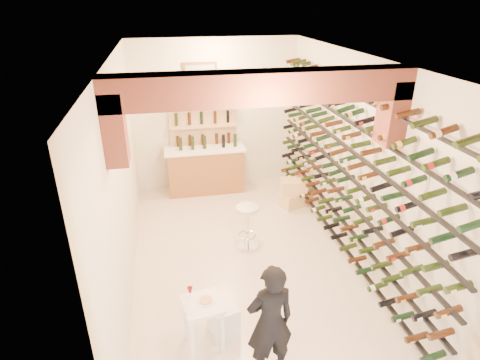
% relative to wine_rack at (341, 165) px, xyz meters
% --- Properties ---
extents(ground, '(6.00, 6.00, 0.00)m').
position_rel_wine_rack_xyz_m(ground, '(-1.53, 0.00, -1.55)').
color(ground, beige).
rests_on(ground, ground).
extents(room_shell, '(3.52, 6.02, 3.21)m').
position_rel_wine_rack_xyz_m(room_shell, '(-1.53, -0.26, 0.70)').
color(room_shell, beige).
rests_on(room_shell, ground).
extents(wine_rack, '(0.32, 5.70, 2.56)m').
position_rel_wine_rack_xyz_m(wine_rack, '(0.00, 0.00, 0.00)').
color(wine_rack, black).
rests_on(wine_rack, ground).
extents(back_counter, '(1.70, 0.62, 1.29)m').
position_rel_wine_rack_xyz_m(back_counter, '(-1.83, 2.65, -1.02)').
color(back_counter, '#9B5F2F').
rests_on(back_counter, ground).
extents(back_shelving, '(1.40, 0.31, 2.73)m').
position_rel_wine_rack_xyz_m(back_shelving, '(-1.83, 2.89, -0.38)').
color(back_shelving, tan).
rests_on(back_shelving, ground).
extents(tasting_table, '(0.52, 0.52, 0.80)m').
position_rel_wine_rack_xyz_m(tasting_table, '(-2.36, -1.62, -1.01)').
color(tasting_table, white).
rests_on(tasting_table, ground).
extents(white_stool, '(0.41, 0.41, 0.42)m').
position_rel_wine_rack_xyz_m(white_stool, '(-2.10, -1.48, -1.34)').
color(white_stool, white).
rests_on(white_stool, ground).
extents(person, '(0.56, 0.40, 1.46)m').
position_rel_wine_rack_xyz_m(person, '(-1.68, -2.14, -0.82)').
color(person, black).
rests_on(person, ground).
extents(chrome_barstool, '(0.40, 0.40, 0.77)m').
position_rel_wine_rack_xyz_m(chrome_barstool, '(-1.40, 0.36, -1.10)').
color(chrome_barstool, silver).
rests_on(chrome_barstool, ground).
extents(crate_lower, '(0.59, 0.50, 0.30)m').
position_rel_wine_rack_xyz_m(crate_lower, '(-0.17, 1.59, -1.40)').
color(crate_lower, '#DEB57A').
rests_on(crate_lower, ground).
extents(crate_upper, '(0.54, 0.41, 0.29)m').
position_rel_wine_rack_xyz_m(crate_upper, '(-0.17, 1.59, -1.10)').
color(crate_upper, '#DEB57A').
rests_on(crate_upper, crate_lower).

